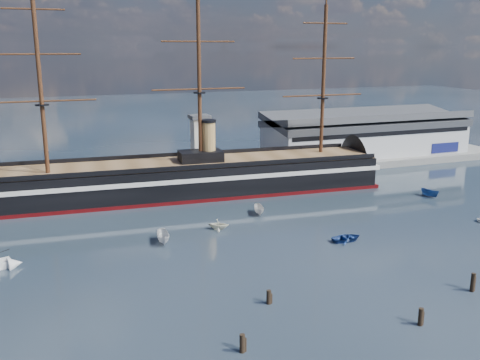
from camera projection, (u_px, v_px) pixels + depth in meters
name	position (u px, v px, depth m)	size (l,w,h in m)	color
ground	(232.00, 217.00, 109.70)	(600.00, 600.00, 0.00)	black
quay	(222.00, 175.00, 145.81)	(180.00, 18.00, 2.00)	slate
warehouse	(366.00, 134.00, 163.91)	(63.00, 21.00, 11.60)	#B7BABC
quay_tower	(200.00, 143.00, 138.33)	(5.00, 5.00, 15.00)	silver
warship	(186.00, 178.00, 125.38)	(113.38, 22.08, 53.94)	black
motorboat_a	(164.00, 243.00, 94.92)	(6.55, 2.40, 2.62)	silver
motorboat_b	(347.00, 241.00, 96.10)	(3.56, 1.42, 1.66)	navy
motorboat_c	(259.00, 214.00, 111.30)	(5.92, 2.17, 2.37)	silver
motorboat_d	(219.00, 229.00, 102.17)	(6.26, 2.71, 2.29)	white
motorboat_f	(430.00, 197.00, 124.31)	(5.63, 2.06, 2.25)	navy
piling_near_left	(242.00, 352.00, 61.06)	(0.64, 0.64, 2.96)	black
piling_near_mid	(420.00, 325.00, 66.98)	(0.64, 0.64, 3.03)	black
piling_near_right	(472.00, 291.00, 76.29)	(0.64, 0.64, 3.46)	black
piling_extra	(269.00, 304.00, 72.56)	(0.64, 0.64, 2.69)	black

